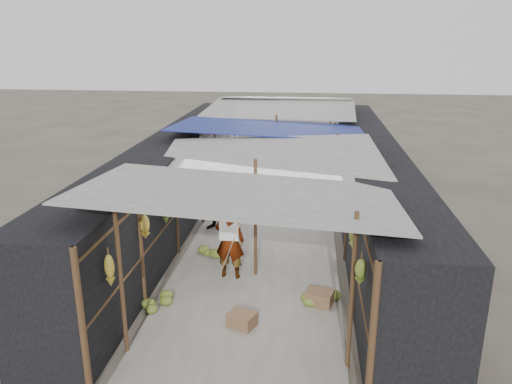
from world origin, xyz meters
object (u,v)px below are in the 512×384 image
at_px(crate_near, 242,320).
at_px(shopper_blue, 220,200).
at_px(vendor_seated, 327,169).
at_px(black_basin, 326,177).
at_px(vendor_elderly, 230,240).

relative_size(crate_near, shopper_blue, 0.27).
height_order(crate_near, vendor_seated, vendor_seated).
bearing_deg(crate_near, black_basin, 103.79).
bearing_deg(shopper_blue, crate_near, -62.11).
bearing_deg(vendor_seated, vendor_elderly, -14.47).
xyz_separation_m(vendor_elderly, shopper_blue, (-0.68, 2.66, -0.01)).
bearing_deg(vendor_elderly, shopper_blue, -69.98).
height_order(black_basin, shopper_blue, shopper_blue).
relative_size(vendor_elderly, shopper_blue, 1.01).
relative_size(black_basin, vendor_seated, 0.61).
xyz_separation_m(black_basin, vendor_elderly, (-2.23, -8.06, 0.78)).
xyz_separation_m(vendor_elderly, vendor_seated, (2.23, 7.63, -0.39)).
bearing_deg(black_basin, vendor_elderly, -105.46).
bearing_deg(vendor_elderly, vendor_seated, -100.69).
distance_m(vendor_elderly, shopper_blue, 2.74).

